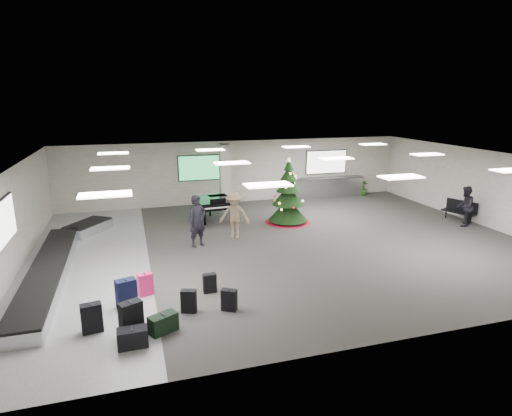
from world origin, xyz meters
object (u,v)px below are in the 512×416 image
object	(u,v)px
pink_suitcase	(145,284)
bench	(461,210)
service_counter	(328,187)
potted_plant_right	(364,188)
grand_piano	(214,203)
traveler_b	(235,215)
traveler_bench	(465,206)
potted_plant_left	(285,193)
traveler_a	(197,221)
baggage_carousel	(58,261)
christmas_tree	(288,200)

from	to	relation	value
pink_suitcase	bench	bearing A→B (deg)	-2.20
service_counter	potted_plant_right	size ratio (longest dim) A/B	4.74
grand_piano	pink_suitcase	bearing A→B (deg)	-119.79
bench	grand_piano	bearing A→B (deg)	142.96
service_counter	traveler_b	distance (m)	8.61
service_counter	traveler_b	bearing A→B (deg)	-140.51
traveler_bench	potted_plant_left	distance (m)	8.53
bench	potted_plant_left	size ratio (longest dim) A/B	1.64
service_counter	traveler_a	distance (m)	10.14
service_counter	traveler_a	world-z (taller)	traveler_a
grand_piano	potted_plant_left	distance (m)	4.86
traveler_b	traveler_bench	distance (m)	9.86
baggage_carousel	grand_piano	distance (m)	7.16
bench	traveler_a	bearing A→B (deg)	160.08
service_counter	potted_plant_left	xyz separation A→B (m)	(-2.66, -0.45, -0.09)
christmas_tree	grand_piano	world-z (taller)	christmas_tree
traveler_b	potted_plant_left	world-z (taller)	traveler_b
baggage_carousel	christmas_tree	bearing A→B (deg)	16.77
grand_piano	traveler_bench	bearing A→B (deg)	-25.25
traveler_b	baggage_carousel	bearing A→B (deg)	-143.02
christmas_tree	traveler_b	distance (m)	3.12
grand_piano	potted_plant_right	world-z (taller)	grand_piano
baggage_carousel	potted_plant_right	distance (m)	16.32
pink_suitcase	traveler_bench	bearing A→B (deg)	-4.49
baggage_carousel	traveler_bench	distance (m)	16.00
potted_plant_right	baggage_carousel	bearing A→B (deg)	-156.44
traveler_b	potted_plant_left	distance (m)	6.42
baggage_carousel	traveler_b	distance (m)	6.37
service_counter	traveler_bench	world-z (taller)	traveler_bench
bench	traveler_bench	bearing A→B (deg)	-142.51
bench	potted_plant_right	bearing A→B (deg)	84.29
traveler_a	potted_plant_left	world-z (taller)	traveler_a
pink_suitcase	traveler_a	world-z (taller)	traveler_a
pink_suitcase	potted_plant_left	distance (m)	11.90
baggage_carousel	pink_suitcase	size ratio (longest dim) A/B	15.07
bench	traveler_b	distance (m)	10.24
service_counter	traveler_b	world-z (taller)	traveler_b
traveler_bench	potted_plant_right	xyz separation A→B (m)	(-1.03, 6.47, -0.43)
christmas_tree	bench	xyz separation A→B (m)	(7.45, -1.98, -0.48)
traveler_a	traveler_b	size ratio (longest dim) A/B	1.05
traveler_a	potted_plant_right	bearing A→B (deg)	4.66
bench	potted_plant_left	bearing A→B (deg)	118.39
pink_suitcase	grand_piano	world-z (taller)	grand_piano
pink_suitcase	potted_plant_right	size ratio (longest dim) A/B	0.75
service_counter	bench	size ratio (longest dim) A/B	2.69
service_counter	potted_plant_left	distance (m)	2.70
potted_plant_left	potted_plant_right	size ratio (longest dim) A/B	1.07
bench	traveler_a	xyz separation A→B (m)	(-11.75, 0.01, 0.45)
christmas_tree	traveler_a	size ratio (longest dim) A/B	1.51
pink_suitcase	traveler_b	world-z (taller)	traveler_b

